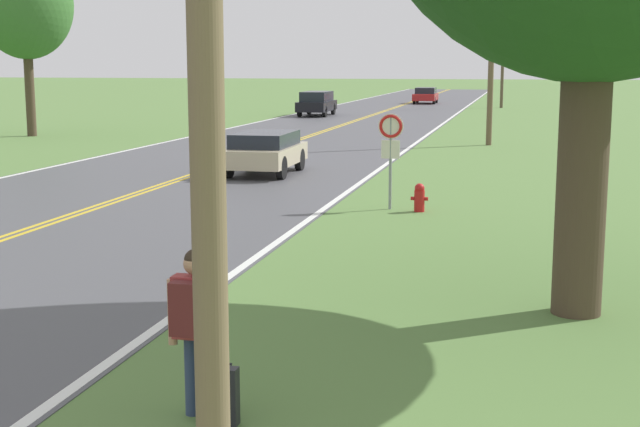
{
  "coord_description": "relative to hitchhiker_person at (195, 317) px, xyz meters",
  "views": [
    {
      "loc": [
        10.08,
        -1.91,
        3.46
      ],
      "look_at": [
        6.85,
        12.14,
        1.02
      ],
      "focal_mm": 50.0,
      "sensor_mm": 36.0,
      "label": 1
    }
  ],
  "objects": [
    {
      "name": "hitchhiker_person",
      "position": [
        0.0,
        0.0,
        0.0
      ],
      "size": [
        0.58,
        0.41,
        1.71
      ],
      "rotation": [
        0.0,
        0.0,
        1.58
      ],
      "color": "navy",
      "rests_on": "ground"
    },
    {
      "name": "utility_pole_far",
      "position": [
        1.16,
        64.2,
        3.4
      ],
      "size": [
        1.8,
        0.24,
        8.57
      ],
      "color": "brown",
      "rests_on": "ground"
    },
    {
      "name": "car_champagne_hatchback_approaching",
      "position": [
        -4.92,
        19.06,
        -0.3
      ],
      "size": [
        1.93,
        3.9,
        1.33
      ],
      "rotation": [
        0.0,
        0.0,
        -1.55
      ],
      "color": "black",
      "rests_on": "ground"
    },
    {
      "name": "fire_hydrant",
      "position": [
        0.67,
        12.94,
        -0.7
      ],
      "size": [
        0.41,
        0.25,
        0.67
      ],
      "color": "red",
      "rests_on": "ground"
    },
    {
      "name": "traffic_sign",
      "position": [
        -0.06,
        13.14,
        0.67
      ],
      "size": [
        0.6,
        0.1,
        2.29
      ],
      "color": "gray",
      "rests_on": "ground"
    },
    {
      "name": "tree_mid_treeline",
      "position": [
        -20.13,
        30.95,
        5.13
      ],
      "size": [
        4.45,
        4.45,
        8.76
      ],
      "color": "#473828",
      "rests_on": "ground"
    },
    {
      "name": "suitcase",
      "position": [
        0.26,
        -0.05,
        -0.75
      ],
      "size": [
        0.37,
        0.15,
        0.63
      ],
      "rotation": [
        0.0,
        0.0,
        1.58
      ],
      "color": "black",
      "rests_on": "ground"
    },
    {
      "name": "utility_pole_midground",
      "position": [
        1.55,
        30.97,
        4.01
      ],
      "size": [
        1.8,
        0.24,
        9.8
      ],
      "color": "brown",
      "rests_on": "ground"
    },
    {
      "name": "car_black_suv_mid_near",
      "position": [
        -10.57,
        50.39,
        -0.16
      ],
      "size": [
        2.01,
        4.89,
        1.62
      ],
      "rotation": [
        0.0,
        0.0,
        1.6
      ],
      "color": "black",
      "rests_on": "ground"
    },
    {
      "name": "car_red_sedan_mid_far",
      "position": [
        -5.5,
        70.49,
        -0.32
      ],
      "size": [
        1.96,
        4.27,
        1.38
      ],
      "rotation": [
        0.0,
        0.0,
        -1.56
      ],
      "color": "black",
      "rests_on": "ground"
    }
  ]
}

